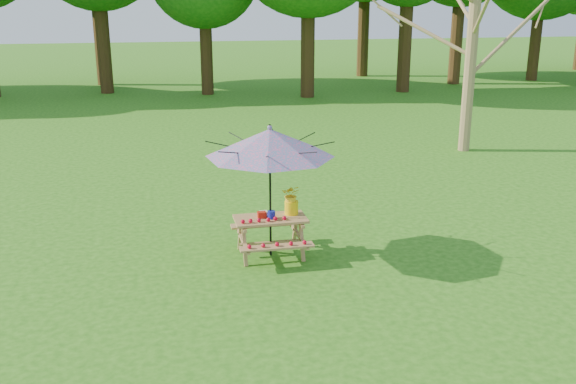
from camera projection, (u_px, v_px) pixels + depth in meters
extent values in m
plane|color=#246012|center=(509.00, 309.00, 9.00)|extent=(120.00, 120.00, 0.00)
cylinder|color=olive|center=(471.00, 53.00, 17.61)|extent=(0.37, 0.37, 5.47)
cube|color=#A87C4C|center=(270.00, 219.00, 10.70)|extent=(1.20, 0.62, 0.04)
cube|color=#A87C4C|center=(277.00, 247.00, 10.27)|extent=(1.20, 0.22, 0.04)
cube|color=#A87C4C|center=(265.00, 224.00, 11.30)|extent=(1.20, 0.22, 0.04)
cylinder|color=black|center=(270.00, 192.00, 10.56)|extent=(0.04, 0.04, 2.25)
cone|color=teal|center=(270.00, 143.00, 10.32)|extent=(2.54, 2.54, 0.45)
sphere|color=teal|center=(270.00, 127.00, 10.25)|extent=(0.08, 0.08, 0.08)
cube|color=#B71D0E|center=(262.00, 215.00, 10.68)|extent=(0.14, 0.12, 0.10)
cylinder|color=#131CA1|center=(271.00, 215.00, 10.64)|extent=(0.13, 0.13, 0.13)
cube|color=white|center=(264.00, 213.00, 10.80)|extent=(0.13, 0.13, 0.07)
cylinder|color=yellow|center=(291.00, 208.00, 10.84)|extent=(0.23, 0.23, 0.23)
imported|color=yellow|center=(291.00, 195.00, 10.78)|extent=(0.38, 0.35, 0.35)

